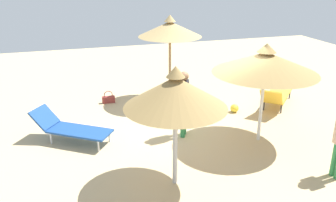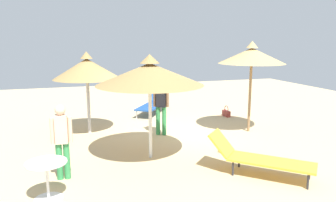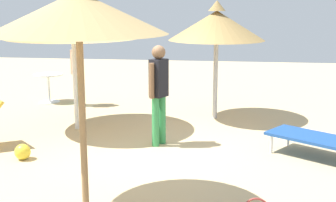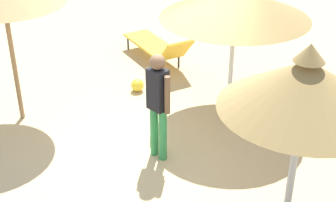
# 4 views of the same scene
# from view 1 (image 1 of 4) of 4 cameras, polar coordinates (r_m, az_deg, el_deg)

# --- Properties ---
(ground) EXTENTS (24.00, 24.00, 0.10)m
(ground) POSITION_cam_1_polar(r_m,az_deg,el_deg) (10.01, 5.07, -5.32)
(ground) COLOR tan
(parasol_umbrella_center) EXTENTS (2.06, 2.06, 2.55)m
(parasol_umbrella_center) POSITION_cam_1_polar(r_m,az_deg,el_deg) (6.94, 1.20, 1.39)
(parasol_umbrella_center) COLOR #B2B2B7
(parasol_umbrella_center) RESTS_ON ground
(parasol_umbrella_back) EXTENTS (2.61, 2.61, 2.57)m
(parasol_umbrella_back) POSITION_cam_1_polar(r_m,az_deg,el_deg) (9.16, 15.19, 5.91)
(parasol_umbrella_back) COLOR white
(parasol_umbrella_back) RESTS_ON ground
(parasol_umbrella_front) EXTENTS (2.07, 2.07, 2.87)m
(parasol_umbrella_front) POSITION_cam_1_polar(r_m,az_deg,el_deg) (11.79, 0.31, 11.32)
(parasol_umbrella_front) COLOR olive
(parasol_umbrella_front) RESTS_ON ground
(lounge_chair_near_right) EXTENTS (1.77, 2.11, 0.82)m
(lounge_chair_near_right) POSITION_cam_1_polar(r_m,az_deg,el_deg) (9.67, -15.25, -4.06)
(lounge_chair_near_right) COLOR #1E478C
(lounge_chair_near_right) RESTS_ON ground
(lounge_chair_near_left) EXTENTS (2.05, 2.02, 0.86)m
(lounge_chair_near_left) POSITION_cam_1_polar(r_m,az_deg,el_deg) (12.13, 16.79, 0.90)
(lounge_chair_near_left) COLOR gold
(lounge_chair_near_left) RESTS_ON ground
(person_standing_far_left) EXTENTS (0.44, 0.33, 1.79)m
(person_standing_far_left) POSITION_cam_1_polar(r_m,az_deg,el_deg) (9.42, 2.52, 0.27)
(person_standing_far_left) COLOR #338C4C
(person_standing_far_left) RESTS_ON ground
(handbag) EXTENTS (0.15, 0.42, 0.42)m
(handbag) POSITION_cam_1_polar(r_m,az_deg,el_deg) (12.23, -9.40, 0.32)
(handbag) COLOR maroon
(handbag) RESTS_ON ground
(beach_ball) EXTENTS (0.26, 0.26, 0.26)m
(beach_ball) POSITION_cam_1_polar(r_m,az_deg,el_deg) (11.48, 10.48, -1.13)
(beach_ball) COLOR yellow
(beach_ball) RESTS_ON ground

